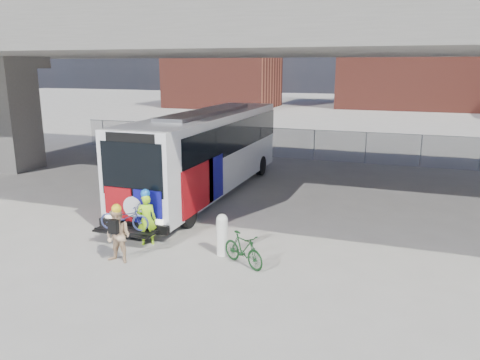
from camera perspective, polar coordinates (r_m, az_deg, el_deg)
The scene contains 9 objects.
ground at distance 17.67m, azimuth -1.75°, elevation -4.56°, with size 160.00×160.00×0.00m, color #9E9991.
bus at distance 20.56m, azimuth -3.98°, elevation 4.11°, with size 2.67×12.96×3.69m.
overpass at distance 20.56m, azimuth 2.36°, elevation 16.53°, with size 40.00×16.00×7.95m.
chainlink_fence at distance 28.57m, azimuth 7.09°, elevation 5.38°, with size 30.00×0.06×30.00m.
brick_buildings at distance 64.01m, azimuth 15.74°, elevation 13.19°, with size 54.00×22.00×12.00m.
bollard at distance 14.05m, azimuth -2.20°, elevation -6.50°, with size 0.34×0.34×1.29m.
cyclist_hivis at distance 15.09m, azimuth -11.33°, elevation -4.57°, with size 0.72×0.63×1.82m.
cyclist_tan at distance 13.93m, azimuth -14.65°, elevation -6.52°, with size 0.79×0.62×1.77m.
bike_parked at distance 13.41m, azimuth 0.40°, elevation -8.46°, with size 0.46×1.61×0.97m, color #133B18.
Camera 1 is at (6.17, -15.59, 5.57)m, focal length 35.00 mm.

